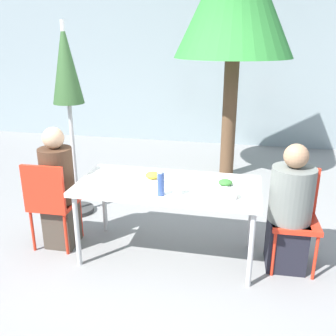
% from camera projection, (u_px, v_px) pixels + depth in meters
% --- Properties ---
extents(ground_plane, '(24.00, 24.00, 0.00)m').
position_uv_depth(ground_plane, '(168.00, 254.00, 3.55)').
color(ground_plane, gray).
extents(building_facade, '(10.00, 0.20, 3.00)m').
position_uv_depth(building_facade, '(215.00, 63.00, 6.86)').
color(building_facade, '#89999E').
rests_on(building_facade, ground).
extents(dining_table, '(1.62, 0.77, 0.72)m').
position_uv_depth(dining_table, '(168.00, 190.00, 3.33)').
color(dining_table, white).
rests_on(dining_table, ground).
extents(chair_left, '(0.41, 0.41, 0.88)m').
position_uv_depth(chair_left, '(50.00, 199.00, 3.51)').
color(chair_left, red).
rests_on(chair_left, ground).
extents(person_left, '(0.31, 0.31, 1.19)m').
position_uv_depth(person_left, '(59.00, 191.00, 3.55)').
color(person_left, '#473D33').
rests_on(person_left, ground).
extents(chair_right, '(0.42, 0.42, 0.88)m').
position_uv_depth(chair_right, '(294.00, 210.00, 3.28)').
color(chair_right, red).
rests_on(chair_right, ground).
extents(person_right, '(0.37, 0.37, 1.14)m').
position_uv_depth(person_right, '(290.00, 212.00, 3.21)').
color(person_right, black).
rests_on(person_right, ground).
extents(closed_umbrella, '(0.36, 0.36, 2.12)m').
position_uv_depth(closed_umbrella, '(67.00, 76.00, 3.90)').
color(closed_umbrella, '#333333').
rests_on(closed_umbrella, ground).
extents(plate_0, '(0.25, 0.25, 0.07)m').
position_uv_depth(plate_0, '(153.00, 177.00, 3.41)').
color(plate_0, white).
rests_on(plate_0, dining_table).
extents(plate_1, '(0.22, 0.22, 0.06)m').
position_uv_depth(plate_1, '(225.00, 184.00, 3.25)').
color(plate_1, white).
rests_on(plate_1, dining_table).
extents(bottle, '(0.06, 0.06, 0.21)m').
position_uv_depth(bottle, '(161.00, 184.00, 3.05)').
color(bottle, '#334C8E').
rests_on(bottle, dining_table).
extents(drinking_cup, '(0.08, 0.08, 0.11)m').
position_uv_depth(drinking_cup, '(178.00, 188.00, 3.08)').
color(drinking_cup, white).
rests_on(drinking_cup, dining_table).
extents(salad_bowl, '(0.19, 0.19, 0.06)m').
position_uv_depth(salad_bowl, '(226.00, 194.00, 3.03)').
color(salad_bowl, white).
rests_on(salad_bowl, dining_table).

